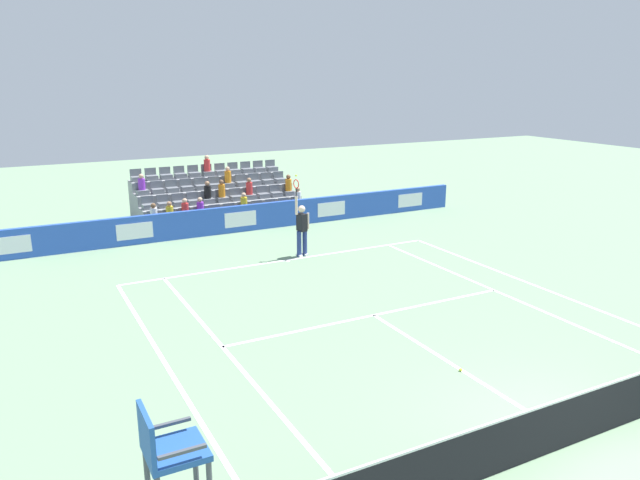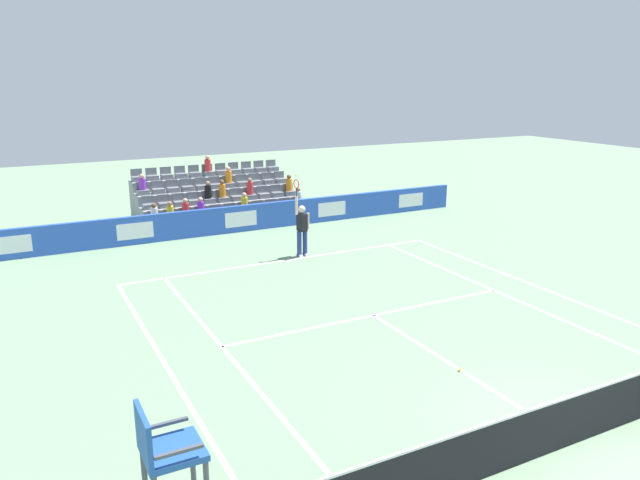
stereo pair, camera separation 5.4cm
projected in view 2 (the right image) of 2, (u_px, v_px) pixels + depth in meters
name	position (u px, v px, depth m)	size (l,w,h in m)	color
ground_plane	(575.00, 443.00, 10.36)	(80.00, 80.00, 0.00)	gray
line_baseline	(286.00, 260.00, 20.54)	(10.97, 0.10, 0.01)	white
line_service	(373.00, 315.00, 15.84)	(8.23, 0.10, 0.01)	white
line_centre_service	(453.00, 366.00, 13.10)	(0.10, 6.40, 0.01)	white
line_singles_sideline_left	(228.00, 354.00, 13.62)	(0.10, 11.89, 0.01)	white
line_singles_sideline_right	(505.00, 295.00, 17.28)	(0.10, 11.89, 0.01)	white
line_doubles_sideline_left	(167.00, 368.00, 13.01)	(0.10, 11.89, 0.01)	white
line_doubles_sideline_right	(540.00, 288.00, 17.89)	(0.10, 11.89, 0.01)	white
line_centre_mark	(287.00, 261.00, 20.46)	(0.10, 0.20, 0.01)	white
sponsor_barrier	(240.00, 219.00, 24.18)	(20.47, 0.22, 1.05)	blue
tennis_net	(578.00, 417.00, 10.23)	(11.97, 0.10, 1.07)	#33383D
tennis_player	(302.00, 228.00, 20.76)	(0.53, 0.39, 2.85)	navy
umpire_chair	(168.00, 469.00, 7.24)	(0.70, 0.70, 2.34)	#474C54
stadium_stand	(217.00, 202.00, 26.64)	(6.82, 3.80, 2.60)	gray
loose_tennis_ball	(460.00, 370.00, 12.85)	(0.07, 0.07, 0.07)	#D1E533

